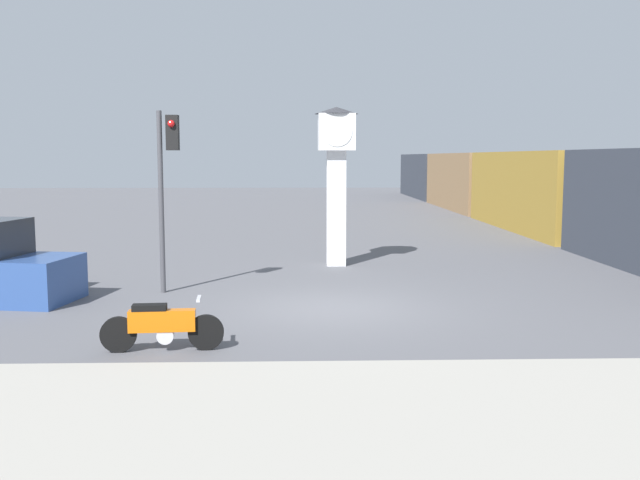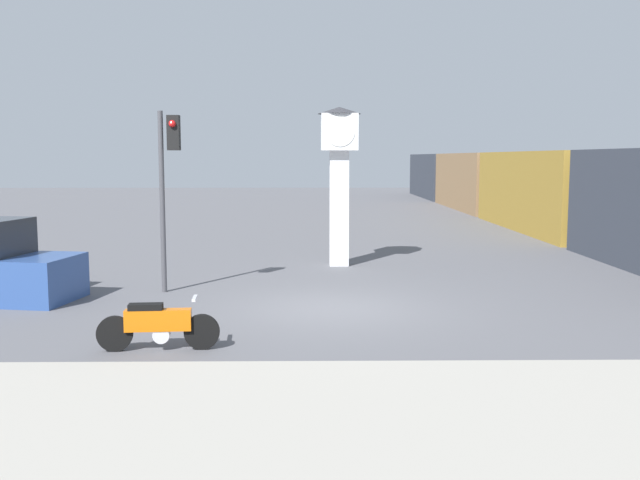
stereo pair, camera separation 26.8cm
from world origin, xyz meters
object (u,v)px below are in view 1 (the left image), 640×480
Objects in this scene: traffic_light at (167,168)px; clock_tower at (336,161)px; freight_train at (497,185)px; motorcycle at (162,326)px.

clock_tower is at bearing 45.01° from traffic_light.
freight_train is 24.72m from traffic_light.
freight_train is at bearing 59.58° from motorcycle.
motorcycle is 5.75m from traffic_light.
freight_train reaches higher than motorcycle.
traffic_light is at bearing 94.55° from motorcycle.
traffic_light reaches higher than motorcycle.
freight_train is at bearing 56.90° from traffic_light.
clock_tower is 0.09× the size of freight_train.
freight_train is 12.08× the size of traffic_light.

